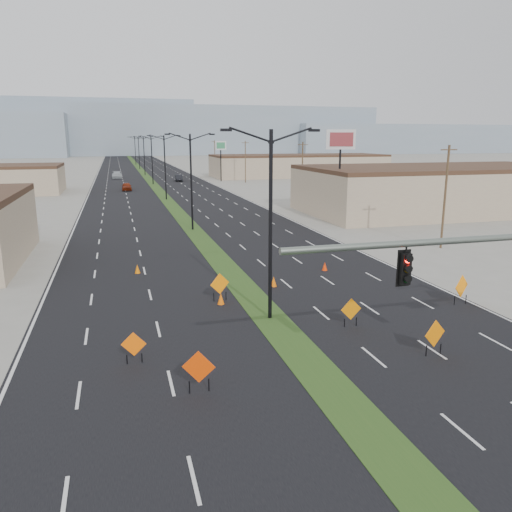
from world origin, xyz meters
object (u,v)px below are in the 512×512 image
object	(u,v)px
construction_sign_3	(351,310)
cone_2	(325,266)
streetlight_3	(152,158)
pole_sign_east_far	(221,149)
cone_0	(221,299)
pole_sign_east_near	(341,146)
car_mid	(179,178)
streetlight_1	(191,179)
streetlight_2	(165,165)
cone_1	(274,282)
car_left	(127,187)
construction_sign_1	(199,368)
streetlight_0	(271,220)
streetlight_5	(139,152)
streetlight_6	(135,150)
cone_3	(137,269)
construction_sign_0	(134,345)
construction_sign_4	(435,335)
car_far	(117,175)
construction_sign_5	(461,287)
construction_sign_2	(220,285)
streetlight_4	(144,154)

from	to	relation	value
construction_sign_3	cone_2	size ratio (longest dim) A/B	2.36
streetlight_3	pole_sign_east_far	size ratio (longest dim) A/B	1.12
cone_0	pole_sign_east_near	world-z (taller)	pole_sign_east_near
car_mid	construction_sign_3	size ratio (longest dim) A/B	2.87
streetlight_1	streetlight_2	size ratio (longest dim) A/B	1.00
cone_1	car_left	bearing A→B (deg)	96.61
car_mid	cone_1	size ratio (longest dim) A/B	6.40
construction_sign_1	streetlight_0	bearing A→B (deg)	73.07
streetlight_5	streetlight_1	bearing A→B (deg)	-90.00
streetlight_6	cone_0	xyz separation A→B (m)	(-2.09, -164.97, -5.08)
cone_0	pole_sign_east_far	xyz separation A→B (m)	(17.64, 84.87, 6.91)
streetlight_5	cone_3	size ratio (longest dim) A/B	14.91
streetlight_2	streetlight_5	world-z (taller)	same
streetlight_0	car_mid	distance (m)	90.94
construction_sign_0	construction_sign_4	world-z (taller)	construction_sign_4
streetlight_5	construction_sign_4	bearing A→B (deg)	-87.77
car_far	cone_2	distance (m)	95.06
construction_sign_5	pole_sign_east_near	world-z (taller)	pole_sign_east_near
streetlight_0	streetlight_3	distance (m)	84.00
construction_sign_1	cone_3	world-z (taller)	construction_sign_1
streetlight_1	car_mid	world-z (taller)	streetlight_1
construction_sign_2	streetlight_4	bearing A→B (deg)	69.80
streetlight_3	car_left	distance (m)	13.79
streetlight_0	construction_sign_5	world-z (taller)	streetlight_0
construction_sign_5	pole_sign_east_near	size ratio (longest dim) A/B	0.17
streetlight_1	cone_2	xyz separation A→B (m)	(6.89, -19.47, -5.09)
streetlight_0	construction_sign_5	xyz separation A→B (m)	(11.50, -0.78, -4.36)
cone_3	streetlight_0	bearing A→B (deg)	-60.38
construction_sign_5	cone_3	distance (m)	21.78
construction_sign_2	pole_sign_east_far	world-z (taller)	pole_sign_east_far
pole_sign_east_near	cone_1	bearing A→B (deg)	-106.76
streetlight_2	construction_sign_1	size ratio (longest dim) A/B	5.83
streetlight_4	streetlight_6	distance (m)	56.00
streetlight_3	construction_sign_0	bearing A→B (deg)	-94.77
cone_2	streetlight_4	bearing A→B (deg)	93.81
construction_sign_1	cone_0	size ratio (longest dim) A/B	2.51
streetlight_5	car_far	bearing A→B (deg)	-100.96
car_far	streetlight_5	bearing A→B (deg)	78.82
construction_sign_0	cone_0	size ratio (longest dim) A/B	2.12
car_left	construction_sign_4	bearing A→B (deg)	-81.85
streetlight_2	car_left	bearing A→B (deg)	109.29
streetlight_6	construction_sign_1	size ratio (longest dim) A/B	5.83
cone_1	cone_2	distance (m)	5.66
car_mid	cone_1	bearing A→B (deg)	-90.16
construction_sign_0	cone_2	bearing A→B (deg)	51.85
construction_sign_0	streetlight_6	bearing A→B (deg)	98.59
streetlight_1	cone_3	bearing A→B (deg)	-111.47
cone_1	pole_sign_east_near	size ratio (longest dim) A/B	0.06
construction_sign_4	construction_sign_3	bearing A→B (deg)	99.73
car_left	construction_sign_2	size ratio (longest dim) A/B	2.51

